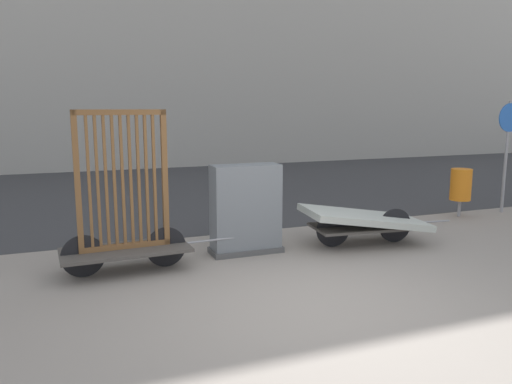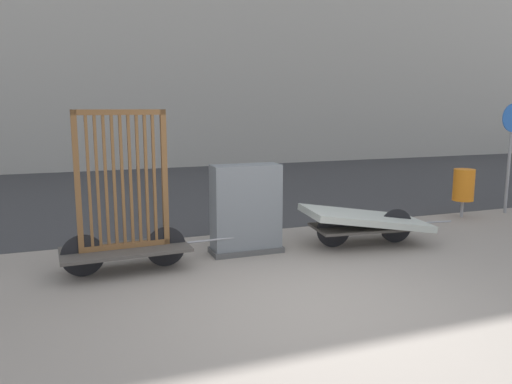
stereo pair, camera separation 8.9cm
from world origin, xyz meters
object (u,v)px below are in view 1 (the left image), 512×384
(utility_cabinet, at_px, (246,212))
(trash_bin, at_px, (461,185))
(bike_cart_with_mattress, at_px, (365,220))
(sign_post, at_px, (508,140))
(bike_cart_with_bedframe, at_px, (125,220))

(utility_cabinet, xyz_separation_m, trash_bin, (4.77, 0.81, 0.02))
(bike_cart_with_mattress, bearing_deg, sign_post, 21.19)
(bike_cart_with_bedframe, relative_size, trash_bin, 2.48)
(bike_cart_with_mattress, relative_size, sign_post, 1.11)
(bike_cart_with_bedframe, bearing_deg, sign_post, 5.15)
(trash_bin, distance_m, sign_post, 1.40)
(bike_cart_with_mattress, xyz_separation_m, sign_post, (3.99, 1.05, 1.09))
(trash_bin, bearing_deg, sign_post, -0.45)
(bike_cart_with_bedframe, distance_m, utility_cabinet, 1.78)
(bike_cart_with_bedframe, distance_m, sign_post, 7.76)
(bike_cart_with_mattress, relative_size, utility_cabinet, 1.92)
(sign_post, bearing_deg, trash_bin, 179.55)
(bike_cart_with_bedframe, distance_m, trash_bin, 6.62)
(bike_cart_with_mattress, distance_m, trash_bin, 3.08)
(bike_cart_with_bedframe, height_order, utility_cabinet, bike_cart_with_bedframe)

